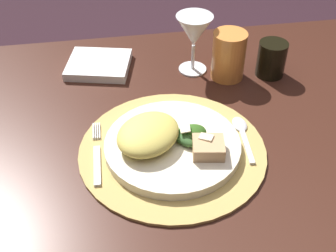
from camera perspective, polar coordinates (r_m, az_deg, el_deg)
The scene contains 12 objects.
dining_table at distance 0.95m, azimuth -0.13°, elevation -9.11°, with size 1.32×0.85×0.74m.
placemat at distance 0.82m, azimuth 0.57°, elevation -3.15°, with size 0.35×0.35×0.01m, color tan.
dinner_plate at distance 0.81m, azimuth 0.58°, elevation -2.53°, with size 0.25×0.25×0.02m, color #EEE7C9.
pasta_serving at distance 0.79m, azimuth -2.59°, elevation -1.05°, with size 0.13×0.10×0.04m, color #D8C658.
salad_greens at distance 0.80m, azimuth 3.08°, elevation -1.17°, with size 0.08×0.08×0.03m.
bread_piece at distance 0.78m, azimuth 5.24°, elevation -2.79°, with size 0.05×0.05×0.02m, color tan.
fork at distance 0.81m, azimuth -9.18°, elevation -3.79°, with size 0.02×0.16×0.00m.
spoon at distance 0.86m, azimuth 9.53°, elevation -0.61°, with size 0.03×0.13×0.01m.
napkin at distance 1.05m, azimuth -8.94°, elevation 7.85°, with size 0.14×0.12×0.02m, color white.
wine_glass at distance 0.99m, azimuth 3.39°, elevation 11.97°, with size 0.08×0.08×0.14m.
amber_tumbler at distance 0.99m, azimuth 7.84°, elevation 9.04°, with size 0.07×0.07×0.11m, color orange.
dark_tumbler at distance 1.03m, azimuth 13.25°, elevation 8.45°, with size 0.06×0.06×0.08m, color black.
Camera 1 is at (-0.10, -0.61, 1.31)m, focal length 47.09 mm.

